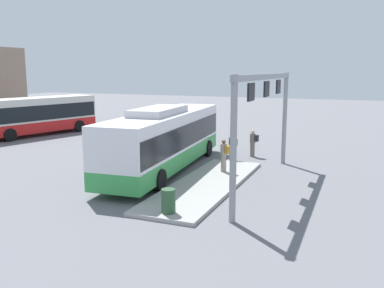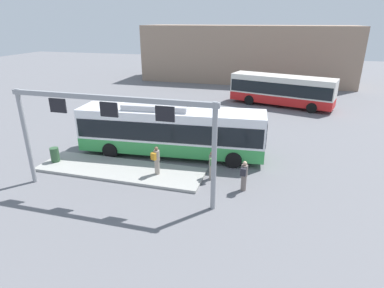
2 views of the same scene
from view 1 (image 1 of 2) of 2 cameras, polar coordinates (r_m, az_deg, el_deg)
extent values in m
plane|color=slate|center=(22.42, -3.65, -3.58)|extent=(120.00, 120.00, 0.00)
cube|color=#9E9E99|center=(19.30, 2.01, -5.61)|extent=(10.00, 2.80, 0.16)
cube|color=green|center=(22.25, -3.67, -1.64)|extent=(12.13, 3.44, 0.85)
cube|color=white|center=(22.01, -3.71, 1.86)|extent=(12.13, 3.44, 1.90)
cube|color=black|center=(22.04, -3.70, 1.35)|extent=(11.89, 3.46, 1.20)
cube|color=black|center=(27.64, 0.87, 3.38)|extent=(0.21, 2.12, 1.50)
cube|color=#B7B7BC|center=(21.04, -4.64, 4.57)|extent=(4.31, 2.08, 0.36)
cube|color=orange|center=(27.49, 0.83, 5.13)|extent=(0.26, 1.75, 0.28)
cylinder|color=black|center=(26.56, -2.77, -0.29)|extent=(1.02, 0.38, 1.00)
cylinder|color=black|center=(25.82, 2.22, -0.59)|extent=(1.02, 0.38, 1.00)
cylinder|color=black|center=(19.48, -11.06, -4.37)|extent=(1.02, 0.38, 1.00)
cylinder|color=black|center=(18.46, -4.49, -5.01)|extent=(1.02, 0.38, 1.00)
cube|color=red|center=(36.49, -20.77, 2.37)|extent=(10.65, 5.14, 0.85)
cube|color=silver|center=(36.34, -20.91, 4.52)|extent=(10.65, 5.14, 1.90)
cube|color=black|center=(36.36, -20.89, 4.20)|extent=(10.46, 5.12, 1.20)
cylinder|color=black|center=(39.35, -17.49, 2.68)|extent=(1.04, 0.55, 1.00)
cylinder|color=black|center=(37.42, -15.38, 2.42)|extent=(1.04, 0.55, 1.00)
cylinder|color=black|center=(34.03, -23.93, 1.16)|extent=(1.04, 0.55, 1.00)
cylinder|color=slate|center=(25.95, 8.37, -0.81)|extent=(0.31, 0.31, 0.85)
cylinder|color=slate|center=(25.82, 8.41, 0.77)|extent=(0.38, 0.38, 0.60)
sphere|color=tan|center=(25.76, 8.43, 1.67)|extent=(0.22, 0.22, 0.22)
cube|color=#26262D|center=(25.73, 8.95, 0.79)|extent=(0.30, 0.21, 0.40)
cylinder|color=gray|center=(24.37, 5.48, -1.46)|extent=(0.35, 0.35, 0.85)
cylinder|color=slate|center=(24.24, 5.51, 0.22)|extent=(0.43, 0.43, 0.60)
sphere|color=brown|center=(24.17, 5.53, 1.17)|extent=(0.22, 0.22, 0.22)
cube|color=#4C8447|center=(24.24, 6.13, 0.28)|extent=(0.32, 0.26, 0.40)
cylinder|color=gray|center=(21.33, 4.39, -2.69)|extent=(0.36, 0.36, 0.85)
cylinder|color=gray|center=(21.18, 4.41, -0.78)|extent=(0.44, 0.44, 0.60)
sphere|color=brown|center=(21.11, 4.43, 0.31)|extent=(0.22, 0.22, 0.22)
cube|color=#BF7F1E|center=(21.02, 4.97, -0.79)|extent=(0.33, 0.27, 0.40)
cylinder|color=gray|center=(14.28, 5.73, -0.90)|extent=(0.24, 0.24, 5.20)
cylinder|color=gray|center=(24.03, 12.71, 3.42)|extent=(0.24, 0.24, 5.20)
cube|color=gray|center=(18.91, 10.34, 9.17)|extent=(10.50, 0.20, 0.24)
cube|color=black|center=(16.23, 8.19, 7.14)|extent=(0.90, 0.08, 0.70)
cube|color=black|center=(18.93, 10.29, 7.51)|extent=(0.90, 0.08, 0.70)
cube|color=black|center=(21.65, 11.87, 7.78)|extent=(0.90, 0.08, 0.70)
cylinder|color=#2D5133|center=(15.24, -3.29, -7.88)|extent=(0.52, 0.52, 0.90)
camera|label=2|loc=(27.63, 42.24, 14.01)|focal=29.61mm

